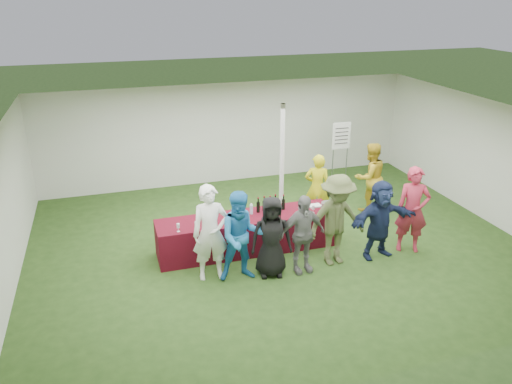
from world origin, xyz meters
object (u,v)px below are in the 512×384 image
object	(u,v)px
serving_table	(247,233)
customer_5	(380,220)
wine_list_sign	(341,141)
customer_6	(413,210)
customer_1	(242,237)
dump_bucket	(327,207)
customer_2	(271,237)
staff_back	(370,177)
staff_pourer	(317,187)
customer_3	(302,234)
customer_0	(211,233)
customer_4	(336,220)

from	to	relation	value
serving_table	customer_5	bearing A→B (deg)	-22.68
wine_list_sign	customer_6	world-z (taller)	wine_list_sign
customer_5	wine_list_sign	bearing A→B (deg)	68.94
customer_1	dump_bucket	bearing A→B (deg)	26.78
customer_1	customer_2	bearing A→B (deg)	3.61
staff_back	customer_1	distance (m)	4.27
staff_pourer	customer_3	distance (m)	2.34
customer_0	customer_1	size ratio (longest dim) A/B	1.06
customer_0	wine_list_sign	bearing A→B (deg)	40.97
customer_4	customer_0	bearing A→B (deg)	170.64
customer_2	wine_list_sign	bearing A→B (deg)	59.75
wine_list_sign	customer_0	bearing A→B (deg)	-141.32
dump_bucket	wine_list_sign	xyz separation A→B (m)	(1.63, 2.76, 0.48)
serving_table	customer_5	world-z (taller)	customer_5
customer_5	dump_bucket	bearing A→B (deg)	126.60
staff_pourer	wine_list_sign	bearing A→B (deg)	-106.73
serving_table	dump_bucket	bearing A→B (deg)	-7.57
staff_back	customer_2	distance (m)	3.80
dump_bucket	staff_pourer	world-z (taller)	staff_pourer
wine_list_sign	customer_4	world-z (taller)	customer_4
customer_4	serving_table	bearing A→B (deg)	141.18
customer_0	customer_3	world-z (taller)	customer_0
dump_bucket	customer_0	size ratio (longest dim) A/B	0.14
customer_2	customer_5	distance (m)	2.24
customer_0	customer_4	size ratio (longest dim) A/B	1.00
customer_6	staff_pourer	bearing A→B (deg)	146.30
staff_back	customer_6	world-z (taller)	customer_6
staff_pourer	customer_0	distance (m)	3.33
customer_2	customer_0	bearing A→B (deg)	179.18
staff_pourer	customer_0	xyz separation A→B (m)	(-2.84, -1.74, 0.12)
staff_back	customer_5	xyz separation A→B (m)	(-0.93, -2.08, -0.03)
dump_bucket	customer_0	bearing A→B (deg)	-167.00
customer_4	customer_6	distance (m)	1.68
customer_1	customer_3	distance (m)	1.14
wine_list_sign	customer_1	distance (m)	5.13
dump_bucket	customer_2	xyz separation A→B (m)	(-1.48, -0.81, -0.07)
serving_table	customer_2	xyz separation A→B (m)	(0.18, -1.03, 0.40)
staff_back	customer_0	distance (m)	4.64
dump_bucket	wine_list_sign	distance (m)	3.24
staff_pourer	customer_3	bearing A→B (deg)	82.97
customer_4	customer_6	size ratio (longest dim) A/B	1.03
customer_2	staff_pourer	bearing A→B (deg)	58.91
customer_0	customer_3	distance (m)	1.69
wine_list_sign	staff_back	bearing A→B (deg)	-87.68
customer_6	customer_4	bearing A→B (deg)	-155.30
customer_4	staff_back	bearing A→B (deg)	43.28
staff_pourer	customer_6	xyz separation A→B (m)	(1.22, -1.90, 0.10)
serving_table	dump_bucket	world-z (taller)	dump_bucket
wine_list_sign	customer_2	distance (m)	4.77
customer_5	customer_1	bearing A→B (deg)	172.85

